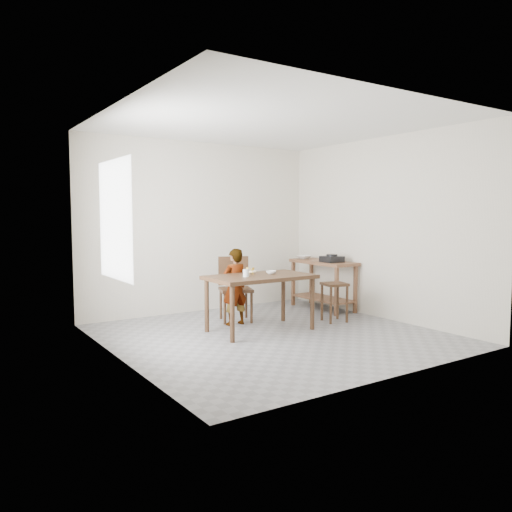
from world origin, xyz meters
TOP-DOWN VIEW (x-y plane):
  - floor at (0.00, 0.00)m, footprint 4.00×4.00m
  - ceiling at (0.00, 0.00)m, footprint 4.00×4.00m
  - wall_back at (0.00, 2.02)m, footprint 4.00×0.04m
  - wall_front at (0.00, -2.02)m, footprint 4.00×0.04m
  - wall_left at (-2.02, 0.00)m, footprint 0.04×4.00m
  - wall_right at (2.02, 0.00)m, footprint 0.04×4.00m
  - window_pane at (-1.97, 0.20)m, footprint 0.02×1.10m
  - dining_table at (0.00, 0.30)m, footprint 1.40×0.80m
  - prep_counter at (1.72, 1.00)m, footprint 0.50×1.20m
  - child at (-0.10, 0.80)m, footprint 0.41×0.28m
  - dining_chair at (0.04, 1.00)m, footprint 0.58×0.58m
  - stool at (1.23, 0.18)m, footprint 0.38×0.38m
  - glass_tumbler at (-0.24, 0.27)m, footprint 0.08×0.08m
  - small_bowl at (0.20, 0.34)m, footprint 0.17×0.17m
  - banana at (-0.03, 0.49)m, footprint 0.21×0.18m
  - serving_bowl at (1.67, 1.44)m, footprint 0.27×0.27m
  - gas_burner at (1.67, 0.74)m, footprint 0.30×0.30m

SIDE VIEW (x-z plane):
  - floor at x=0.00m, z-range -0.04..0.00m
  - stool at x=1.23m, z-range 0.00..0.57m
  - dining_table at x=0.00m, z-range 0.00..0.75m
  - prep_counter at x=1.72m, z-range 0.00..0.80m
  - dining_chair at x=0.04m, z-range 0.00..0.93m
  - child at x=-0.10m, z-range 0.00..1.08m
  - small_bowl at x=0.20m, z-range 0.75..0.79m
  - banana at x=-0.03m, z-range 0.75..0.81m
  - glass_tumbler at x=-0.24m, z-range 0.75..0.85m
  - serving_bowl at x=1.67m, z-range 0.80..0.86m
  - gas_burner at x=1.67m, z-range 0.80..0.90m
  - wall_back at x=0.00m, z-range 0.00..2.70m
  - wall_front at x=0.00m, z-range 0.00..2.70m
  - wall_left at x=-2.02m, z-range 0.00..2.70m
  - wall_right at x=2.02m, z-range 0.00..2.70m
  - window_pane at x=-1.97m, z-range 0.85..2.15m
  - ceiling at x=0.00m, z-range 2.70..2.74m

